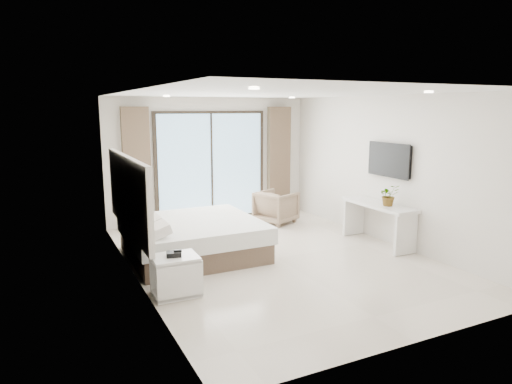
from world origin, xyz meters
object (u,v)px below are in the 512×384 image
bed (192,238)px  nightstand (175,276)px  console_desk (378,214)px  armchair (276,205)px

bed → nightstand: (-0.72, -1.49, -0.04)m
bed → console_desk: 3.39m
bed → console_desk: (3.27, -0.84, 0.25)m
bed → armchair: 2.73m
bed → console_desk: console_desk is taller
nightstand → console_desk: bearing=10.9°
console_desk → armchair: (-0.91, 2.22, -0.18)m
nightstand → armchair: (3.08, 2.87, 0.11)m
bed → armchair: size_ratio=2.80×
console_desk → armchair: 2.40m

